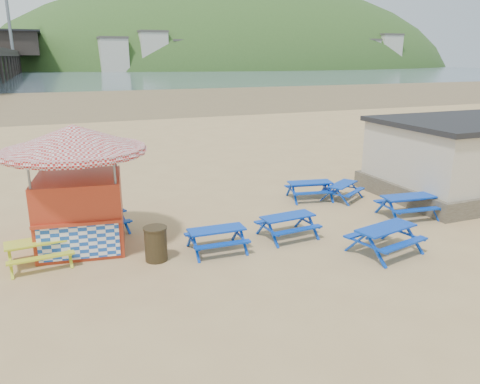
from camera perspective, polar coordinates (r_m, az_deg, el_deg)
name	(u,v)px	position (r m, az deg, el deg)	size (l,w,h in m)	color
ground	(247,234)	(15.41, 0.81, -5.16)	(400.00, 400.00, 0.00)	tan
wet_sand	(93,99)	(68.69, -17.53, 10.78)	(400.00, 400.00, 0.00)	olive
sea	(63,73)	(183.40, -20.78, 13.43)	(400.00, 400.00, 0.00)	#435460
picnic_table_blue_a	(99,223)	(16.00, -16.80, -3.70)	(2.06, 1.86, 0.72)	#05219F
picnic_table_blue_b	(310,190)	(19.23, 8.49, 0.18)	(1.98, 1.71, 0.73)	#05219F
picnic_table_blue_c	(342,191)	(19.47, 12.36, 0.07)	(2.01, 1.91, 0.66)	#05219F
picnic_table_blue_d	(217,240)	(14.03, -2.86, -5.84)	(1.72, 1.40, 0.71)	#05219F
picnic_table_blue_e	(288,226)	(15.14, 5.82, -4.17)	(1.85, 1.54, 0.73)	#05219F
picnic_table_blue_f	(385,240)	(14.52, 17.26, -5.59)	(2.22, 1.93, 0.81)	#05219F
picnic_table_yellow	(39,253)	(14.27, -23.27, -6.79)	(1.84, 1.54, 0.72)	#B2C81B
ice_cream_kiosk	(77,172)	(14.57, -19.28, 2.37)	(4.74, 4.74, 3.75)	#A93019
litter_bin	(156,244)	(13.55, -10.23, -6.20)	(0.68, 0.68, 1.00)	#392C1A
amenity_block	(469,157)	(21.84, 26.09, 3.86)	(7.40, 5.40, 3.15)	#665B4C
pier	(7,57)	(191.87, -26.56, 14.52)	(24.00, 220.00, 39.29)	black
headland_town	(236,86)	(261.50, -0.47, 12.79)	(264.00, 144.00, 108.00)	#2D4C1E
picnic_table_blue_g	(408,206)	(17.96, 19.75, -1.67)	(2.05, 1.72, 0.80)	#05219F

